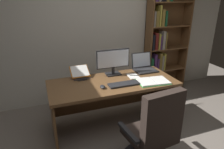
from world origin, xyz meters
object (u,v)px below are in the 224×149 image
(desk, at_px, (111,92))
(computer_mouse, at_px, (103,87))
(reading_stand_with_book, at_px, (80,73))
(laptop, at_px, (144,67))
(keyboard, at_px, (124,84))
(office_chair, at_px, (154,136))
(open_binder, at_px, (153,81))
(bookshelf, at_px, (163,38))
(notepad, at_px, (133,76))
(monitor, at_px, (113,62))
(pen, at_px, (134,75))

(desk, xyz_separation_m, computer_mouse, (-0.20, -0.24, 0.22))
(reading_stand_with_book, bearing_deg, laptop, -3.46)
(keyboard, height_order, reading_stand_with_book, reading_stand_with_book)
(office_chair, height_order, computer_mouse, office_chair)
(desk, height_order, open_binder, open_binder)
(bookshelf, distance_m, notepad, 1.39)
(computer_mouse, bearing_deg, monitor, 54.20)
(notepad, relative_size, pen, 1.50)
(laptop, xyz_separation_m, keyboard, (-0.54, -0.42, -0.04))
(desk, relative_size, monitor, 3.46)
(office_chair, relative_size, monitor, 1.97)
(keyboard, xyz_separation_m, notepad, (0.25, 0.23, -0.01))
(reading_stand_with_book, bearing_deg, pen, -18.12)
(reading_stand_with_book, distance_m, pen, 0.81)
(computer_mouse, bearing_deg, open_binder, -3.96)
(monitor, distance_m, computer_mouse, 0.54)
(desk, distance_m, pen, 0.43)
(laptop, bearing_deg, keyboard, -141.69)
(laptop, bearing_deg, computer_mouse, -153.14)
(office_chair, relative_size, open_binder, 2.21)
(pen, bearing_deg, monitor, 146.52)
(open_binder, height_order, pen, open_binder)
(desk, relative_size, bookshelf, 0.80)
(desk, distance_m, office_chair, 0.97)
(laptop, height_order, notepad, laptop)
(office_chair, xyz_separation_m, pen, (0.21, 0.95, 0.34))
(desk, xyz_separation_m, reading_stand_with_book, (-0.39, 0.25, 0.27))
(computer_mouse, bearing_deg, laptop, 26.86)
(office_chair, relative_size, reading_stand_with_book, 3.46)
(open_binder, bearing_deg, laptop, 82.79)
(computer_mouse, bearing_deg, reading_stand_with_book, 111.49)
(office_chair, xyz_separation_m, reading_stand_with_book, (-0.55, 1.20, 0.40))
(desk, xyz_separation_m, monitor, (0.10, 0.18, 0.40))
(computer_mouse, relative_size, reading_stand_with_book, 0.36)
(laptop, distance_m, notepad, 0.34)
(desk, xyz_separation_m, laptop, (0.63, 0.19, 0.26))
(pen, bearing_deg, bookshelf, 40.21)
(laptop, relative_size, pen, 2.46)
(laptop, xyz_separation_m, reading_stand_with_book, (-1.03, 0.06, 0.02))
(monitor, bearing_deg, open_binder, -47.82)
(office_chair, distance_m, keyboard, 0.79)
(open_binder, xyz_separation_m, pen, (-0.15, 0.28, 0.00))
(bookshelf, relative_size, open_binder, 4.83)
(keyboard, relative_size, reading_stand_with_book, 1.44)
(reading_stand_with_book, xyz_separation_m, pen, (0.76, -0.25, -0.06))
(laptop, bearing_deg, desk, -163.67)
(computer_mouse, bearing_deg, desk, 49.76)
(laptop, distance_m, pen, 0.33)
(office_chair, bearing_deg, keyboard, 88.25)
(bookshelf, bearing_deg, keyboard, -139.70)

